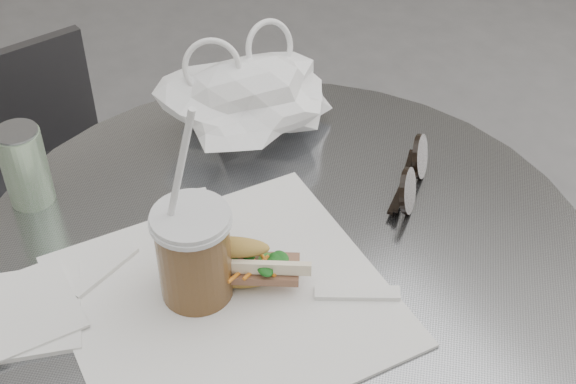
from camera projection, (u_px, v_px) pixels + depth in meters
chair_far at (74, 232)px, 1.62m from camera, size 0.35×0.36×0.66m
sandwich_paper at (227, 300)px, 0.89m from camera, size 0.38×0.36×0.00m
banh_mi at (232, 263)px, 0.89m from camera, size 0.19×0.17×0.06m
iced_coffee at (194, 254)px, 0.86m from camera, size 0.09×0.09×0.26m
sunglasses at (411, 176)px, 1.03m from camera, size 0.12×0.10×0.06m
plastic_bag at (251, 101)px, 1.10m from camera, size 0.26×0.22×0.11m
napkin_stack at (21, 312)px, 0.88m from camera, size 0.17×0.17×0.01m
drink_can at (25, 166)px, 0.99m from camera, size 0.06×0.06×0.11m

